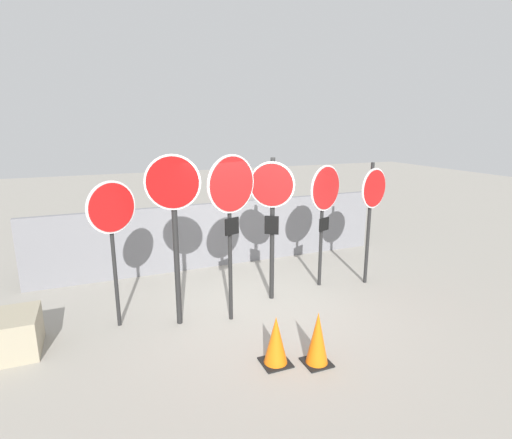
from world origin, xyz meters
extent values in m
plane|color=gray|center=(0.00, 0.00, 0.00)|extent=(40.00, 40.00, 0.00)
cube|color=slate|center=(0.00, 2.15, 0.70)|extent=(7.65, 0.12, 1.39)
cylinder|color=black|center=(-2.23, 0.15, 1.08)|extent=(0.06, 0.06, 2.16)
cylinder|color=white|center=(-2.20, 0.10, 1.87)|extent=(0.69, 0.38, 0.77)
cylinder|color=red|center=(-2.20, 0.08, 1.87)|extent=(0.64, 0.35, 0.71)
cylinder|color=black|center=(-1.35, -0.14, 1.27)|extent=(0.08, 0.08, 2.54)
cylinder|color=white|center=(-1.37, -0.20, 2.22)|extent=(0.79, 0.20, 0.80)
cylinder|color=#AD0F0F|center=(-1.37, -0.22, 2.22)|extent=(0.73, 0.19, 0.74)
cylinder|color=black|center=(-0.57, -0.31, 1.26)|extent=(0.06, 0.06, 2.53)
cylinder|color=white|center=(-0.55, -0.36, 2.18)|extent=(0.82, 0.33, 0.86)
cylinder|color=red|center=(-0.54, -0.38, 2.18)|extent=(0.76, 0.31, 0.80)
cube|color=black|center=(-0.55, -0.36, 1.54)|extent=(0.25, 0.11, 0.26)
cylinder|color=black|center=(0.36, 0.15, 1.25)|extent=(0.08, 0.08, 2.49)
cylinder|color=white|center=(0.32, 0.10, 2.05)|extent=(0.65, 0.45, 0.77)
cylinder|color=red|center=(0.31, 0.09, 2.05)|extent=(0.60, 0.42, 0.71)
cube|color=black|center=(0.32, 0.10, 1.36)|extent=(0.21, 0.15, 0.32)
cylinder|color=black|center=(1.45, 0.34, 1.14)|extent=(0.06, 0.06, 2.28)
cylinder|color=white|center=(1.47, 0.29, 1.90)|extent=(0.78, 0.34, 0.83)
cylinder|color=red|center=(1.48, 0.27, 1.90)|extent=(0.73, 0.31, 0.77)
cube|color=black|center=(1.47, 0.29, 1.22)|extent=(0.26, 0.13, 0.24)
cylinder|color=black|center=(2.35, 0.11, 1.17)|extent=(0.07, 0.07, 2.34)
cylinder|color=white|center=(2.37, 0.06, 1.87)|extent=(0.71, 0.27, 0.74)
cylinder|color=red|center=(2.37, 0.04, 1.87)|extent=(0.65, 0.25, 0.68)
cube|color=black|center=(-0.42, -1.68, 0.01)|extent=(0.37, 0.37, 0.02)
cone|color=orange|center=(-0.42, -1.68, 0.34)|extent=(0.31, 0.31, 0.64)
cube|color=black|center=(0.07, -1.89, 0.01)|extent=(0.35, 0.35, 0.02)
cone|color=orange|center=(0.07, -1.89, 0.37)|extent=(0.29, 0.29, 0.70)
camera|label=1|loc=(-2.40, -5.85, 3.05)|focal=28.00mm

